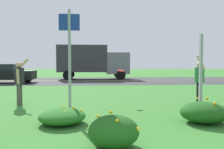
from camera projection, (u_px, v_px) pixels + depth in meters
The scene contains 13 objects.
ground_plane at pixel (97, 96), 11.15m from camera, with size 120.00×120.00×0.00m, color #387A2D.
highway_strip at pixel (95, 81), 21.07m from camera, with size 120.00×9.31×0.01m, color #38383A.
highway_center_stripe at pixel (95, 81), 21.07m from camera, with size 120.00×0.16×0.00m, color yellow.
daylily_clump_mid_center at pixel (114, 131), 4.26m from camera, with size 0.90×0.91×0.62m.
daylily_clump_mid_right at pixel (62, 116), 5.91m from camera, with size 1.15×1.24×0.40m.
daylily_clump_mid_left at pixel (204, 112), 6.03m from camera, with size 1.18×1.14×0.58m.
sign_post_near_path at pixel (70, 53), 6.55m from camera, with size 0.56×0.10×2.94m.
sign_post_by_roadside at pixel (201, 75), 6.73m from camera, with size 0.07×0.10×2.31m.
person_thrower_dark_shirt at pixel (19, 79), 8.59m from camera, with size 0.47×0.49×1.68m.
person_catcher_green_shirt at pixel (199, 79), 8.91m from camera, with size 0.39×0.49×1.79m.
frisbee_red at pixel (121, 71), 8.99m from camera, with size 0.25×0.24×0.11m.
car_black_center_left at pixel (4, 73), 18.41m from camera, with size 4.50×2.00×1.45m.
box_truck_gray at pixel (92, 60), 23.06m from camera, with size 6.70×2.46×3.20m.
Camera 1 is at (-0.19, -1.15, 1.48)m, focal length 38.76 mm.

